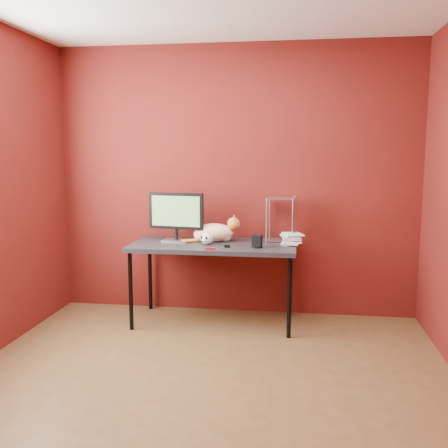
# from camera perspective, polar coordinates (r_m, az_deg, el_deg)

# --- Properties ---
(room) EXTENTS (3.52, 3.52, 2.61)m
(room) POSITION_cam_1_polar(r_m,az_deg,el_deg) (3.12, -2.60, 5.64)
(room) COLOR #52381C
(room) RESTS_ON ground
(desk) EXTENTS (1.50, 0.70, 0.75)m
(desk) POSITION_cam_1_polar(r_m,az_deg,el_deg) (4.58, -1.19, -2.85)
(desk) COLOR black
(desk) RESTS_ON ground
(monitor) EXTENTS (0.53, 0.20, 0.46)m
(monitor) POSITION_cam_1_polar(r_m,az_deg,el_deg) (4.66, -5.49, 1.10)
(monitor) COLOR #A8A9AD
(monitor) RESTS_ON desk
(cat) EXTENTS (0.53, 0.25, 0.25)m
(cat) POSITION_cam_1_polar(r_m,az_deg,el_deg) (4.65, -1.10, -0.95)
(cat) COLOR orange
(cat) RESTS_ON desk
(skull_mug) EXTENTS (0.11, 0.12, 0.11)m
(skull_mug) POSITION_cam_1_polar(r_m,az_deg,el_deg) (4.50, -1.97, -1.69)
(skull_mug) COLOR white
(skull_mug) RESTS_ON desk
(speaker) EXTENTS (0.10, 0.10, 0.11)m
(speaker) POSITION_cam_1_polar(r_m,az_deg,el_deg) (4.38, 3.79, -2.03)
(speaker) COLOR black
(speaker) RESTS_ON desk
(book_stack) EXTENTS (0.22, 0.25, 1.08)m
(book_stack) POSITION_cam_1_polar(r_m,az_deg,el_deg) (4.52, 6.87, 4.49)
(book_stack) COLOR beige
(book_stack) RESTS_ON desk
(wire_rack) EXTENTS (0.26, 0.22, 0.42)m
(wire_rack) POSITION_cam_1_polar(r_m,az_deg,el_deg) (4.70, 6.50, 0.56)
(wire_rack) COLOR #A8A9AD
(wire_rack) RESTS_ON desk
(pocket_knife) EXTENTS (0.09, 0.04, 0.02)m
(pocket_knife) POSITION_cam_1_polar(r_m,az_deg,el_deg) (4.29, -1.57, -2.83)
(pocket_knife) COLOR maroon
(pocket_knife) RESTS_ON desk
(black_gadget) EXTENTS (0.05, 0.04, 0.02)m
(black_gadget) POSITION_cam_1_polar(r_m,az_deg,el_deg) (4.38, 0.37, -2.54)
(black_gadget) COLOR black
(black_gadget) RESTS_ON desk
(washer) EXTENTS (0.04, 0.04, 0.00)m
(washer) POSITION_cam_1_polar(r_m,az_deg,el_deg) (4.32, -0.84, -2.85)
(washer) COLOR #A8A9AD
(washer) RESTS_ON desk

